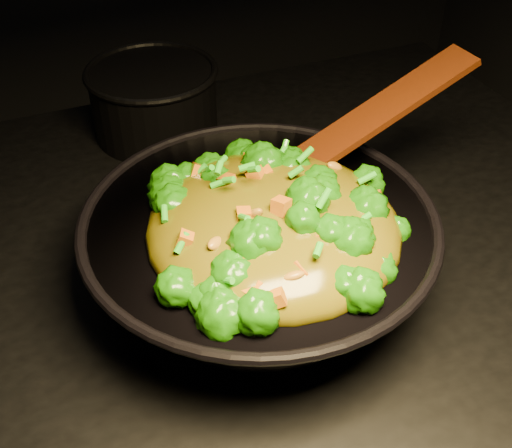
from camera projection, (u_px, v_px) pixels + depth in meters
name	position (u px, v px, depth m)	size (l,w,h in m)	color
stovetop	(244.00, 422.00, 1.17)	(1.20, 0.90, 0.90)	black
wok	(259.00, 255.00, 0.77)	(0.40, 0.40, 0.11)	black
stir_fry	(274.00, 197.00, 0.69)	(0.29, 0.29, 0.10)	#1A6006
spatula	(357.00, 127.00, 0.79)	(0.34, 0.05, 0.01)	#321808
back_pot	(154.00, 101.00, 1.06)	(0.21, 0.21, 0.12)	black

